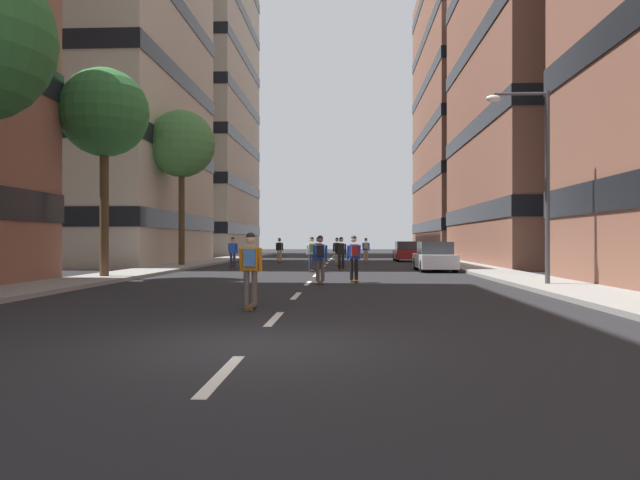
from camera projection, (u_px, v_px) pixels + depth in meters
The scene contains 23 objects.
ground_plane at pixel (322, 268), 33.89m from camera, with size 149.48×149.48×0.00m, color black.
sidewalk_left at pixel (190, 265), 37.40m from camera, with size 2.57×68.51×0.14m, color gray.
sidewalk_right at pixel (461, 265), 36.60m from camera, with size 2.57×68.51×0.14m, color gray.
lane_markings at pixel (323, 268), 34.47m from camera, with size 0.16×57.20×0.01m.
building_left_mid at pixel (78, 18), 40.99m from camera, with size 15.07×17.54×33.71m.
building_left_far at pixel (179, 85), 65.39m from camera, with size 15.07×19.92×37.27m.
building_right_mid at pixel (585, 95), 39.35m from camera, with size 15.07×19.91×22.35m.
building_right_far at pixel (495, 113), 63.75m from camera, with size 15.07×23.64×30.50m.
parked_car_near at pixel (435, 258), 30.74m from camera, with size 1.82×4.40×1.52m.
parked_car_mid at pixel (406, 252), 45.57m from camera, with size 1.82×4.40×1.52m.
street_tree_mid at pixel (182, 145), 35.41m from camera, with size 3.99×3.99×9.22m.
street_tree_far at pixel (104, 114), 24.18m from camera, with size 3.59×3.59×8.47m.
streetlamp_right at pixel (536, 165), 19.97m from camera, with size 2.13×0.30×6.50m.
skater_0 at pixel (250, 265), 13.68m from camera, with size 0.54×0.91×1.78m.
skater_1 at pixel (337, 250), 38.21m from camera, with size 0.56×0.92×1.78m.
skater_2 at pixel (233, 252), 32.40m from camera, with size 0.54×0.91×1.78m.
skater_3 at pixel (354, 256), 22.44m from camera, with size 0.56×0.92×1.78m.
skater_4 at pixel (279, 249), 42.67m from camera, with size 0.54×0.90×1.78m.
skater_5 at pixel (320, 256), 21.74m from camera, with size 0.54×0.91×1.78m.
skater_6 at pixel (318, 252), 31.95m from camera, with size 0.57×0.92×1.78m.
skater_7 at pixel (366, 248), 42.66m from camera, with size 0.56×0.92×1.78m.
skater_8 at pixel (312, 252), 29.96m from camera, with size 0.55×0.92×1.78m.
skater_9 at pixel (341, 252), 30.97m from camera, with size 0.54×0.91×1.78m.
Camera 1 is at (1.49, -8.94, 1.59)m, focal length 33.33 mm.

